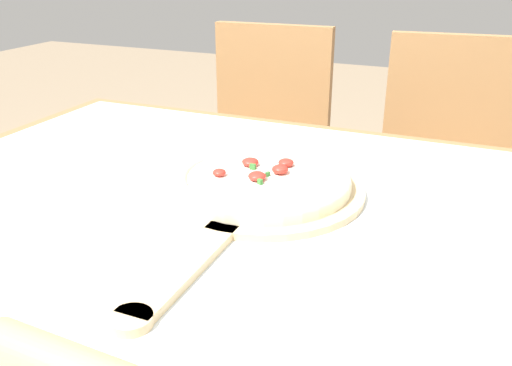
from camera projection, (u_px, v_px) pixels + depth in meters
dining_table at (222, 273)px, 0.87m from camera, size 1.29×1.05×0.73m
towel_cloth at (220, 218)px, 0.83m from camera, size 1.21×0.97×0.00m
pizza_peel at (256, 196)px, 0.88m from camera, size 0.34×0.57×0.01m
pizza at (263, 179)px, 0.90m from camera, size 0.29×0.29×0.03m
chair_left at (263, 149)px, 1.73m from camera, size 0.41×0.41×0.90m
chair_right at (445, 176)px, 1.53m from camera, size 0.44×0.44×0.90m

